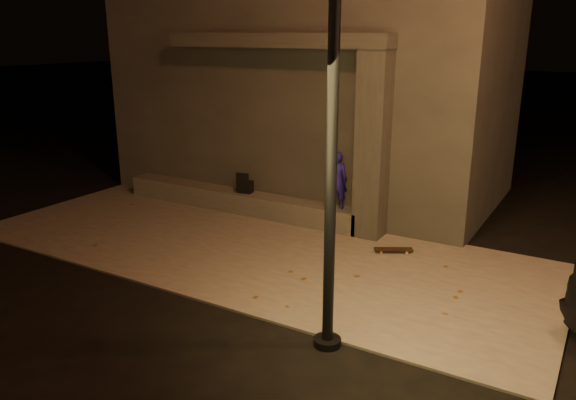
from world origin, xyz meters
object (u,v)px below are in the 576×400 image
Objects in this scene: skateboarder at (337,180)px; skateboard at (393,249)px; backpack at (245,186)px; street_lamp_0 at (335,22)px; column at (373,146)px.

skateboard is (1.50, -0.65, -0.98)m from skateboarder.
skateboarder is 2.30m from backpack.
skateboarder is at bearing 126.92° from skateboard.
backpack is 0.07× the size of street_lamp_0.
skateboarder is at bearing 180.00° from column.
skateboard is 0.10× the size of street_lamp_0.
street_lamp_0 is at bearing -74.65° from column.
street_lamp_0 reaches higher than skateboard.
backpack is at bearing -18.25° from skateboarder.
street_lamp_0 is (1.12, -4.06, 2.20)m from column.
backpack reaches higher than skateboard.
skateboard is (3.75, -0.65, -0.55)m from backpack.
skateboarder reaches higher than skateboard.
skateboarder is 5.36m from street_lamp_0.
skateboard is (0.76, -0.65, -1.74)m from column.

